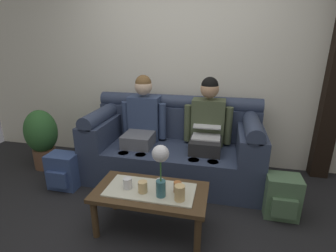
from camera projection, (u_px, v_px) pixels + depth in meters
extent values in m
plane|color=black|center=(146.00, 242.00, 2.13)|extent=(14.00, 14.00, 0.00)
cube|color=silver|center=(182.00, 53.00, 3.23)|extent=(6.00, 0.12, 2.90)
cube|color=#2D3851|center=(172.00, 162.00, 3.08)|extent=(2.02, 0.88, 0.42)
cube|color=#2D3851|center=(178.00, 121.00, 3.25)|extent=(2.02, 0.22, 0.40)
cylinder|color=#2D3851|center=(178.00, 102.00, 3.17)|extent=(2.02, 0.18, 0.18)
cube|color=#2D3851|center=(104.00, 129.00, 3.15)|extent=(0.28, 0.88, 0.28)
cylinder|color=#2D3851|center=(103.00, 115.00, 3.09)|extent=(0.18, 0.88, 0.18)
cube|color=#2D3851|center=(250.00, 141.00, 2.78)|extent=(0.28, 0.88, 0.28)
cylinder|color=#2D3851|center=(252.00, 125.00, 2.72)|extent=(0.18, 0.88, 0.18)
cube|color=#595B66|center=(139.00, 139.00, 3.01)|extent=(0.34, 0.40, 0.15)
cylinder|color=#595B66|center=(124.00, 170.00, 2.88)|extent=(0.12, 0.12, 0.42)
cylinder|color=#595B66|center=(141.00, 172.00, 2.84)|extent=(0.12, 0.12, 0.42)
cube|color=navy|center=(145.00, 118.00, 3.17)|extent=(0.38, 0.22, 0.54)
cylinder|color=navy|center=(126.00, 119.00, 3.19)|extent=(0.09, 0.09, 0.44)
cylinder|color=navy|center=(162.00, 121.00, 3.09)|extent=(0.09, 0.09, 0.44)
sphere|color=beige|center=(143.00, 86.00, 3.03)|extent=(0.21, 0.21, 0.21)
sphere|color=brown|center=(143.00, 83.00, 3.01)|extent=(0.19, 0.19, 0.19)
cube|color=#232326|center=(206.00, 145.00, 2.85)|extent=(0.34, 0.40, 0.15)
cylinder|color=#232326|center=(193.00, 178.00, 2.72)|extent=(0.12, 0.12, 0.42)
cylinder|color=#232326|center=(212.00, 180.00, 2.68)|extent=(0.12, 0.12, 0.42)
cube|color=#475138|center=(208.00, 122.00, 3.01)|extent=(0.38, 0.22, 0.54)
cylinder|color=#475138|center=(188.00, 123.00, 3.03)|extent=(0.09, 0.09, 0.44)
cylinder|color=#475138|center=(228.00, 126.00, 2.93)|extent=(0.09, 0.09, 0.44)
sphere|color=tan|center=(210.00, 89.00, 2.86)|extent=(0.21, 0.21, 0.21)
sphere|color=black|center=(210.00, 85.00, 2.85)|extent=(0.19, 0.19, 0.19)
cube|color=silver|center=(206.00, 137.00, 2.84)|extent=(0.31, 0.22, 0.02)
cube|color=silver|center=(207.00, 124.00, 2.92)|extent=(0.31, 0.21, 0.06)
cube|color=black|center=(207.00, 125.00, 2.92)|extent=(0.27, 0.18, 0.04)
cube|color=#47331E|center=(150.00, 192.00, 2.17)|extent=(0.97, 0.50, 0.04)
cube|color=beige|center=(150.00, 190.00, 2.16)|extent=(0.75, 0.35, 0.01)
cylinder|color=#47331E|center=(95.00, 219.00, 2.14)|extent=(0.06, 0.06, 0.36)
cylinder|color=#47331E|center=(198.00, 235.00, 1.96)|extent=(0.06, 0.06, 0.36)
cylinder|color=#47331E|center=(114.00, 193.00, 2.50)|extent=(0.06, 0.06, 0.36)
cylinder|color=#47331E|center=(202.00, 204.00, 2.32)|extent=(0.06, 0.06, 0.36)
cylinder|color=#336672|center=(161.00, 188.00, 2.04)|extent=(0.08, 0.08, 0.14)
cylinder|color=#3D7538|center=(161.00, 170.00, 1.99)|extent=(0.01, 0.01, 0.19)
sphere|color=silver|center=(161.00, 154.00, 1.94)|extent=(0.13, 0.13, 0.13)
cylinder|color=silver|center=(160.00, 183.00, 2.18)|extent=(0.06, 0.06, 0.08)
cylinder|color=#B26633|center=(178.00, 187.00, 2.10)|extent=(0.07, 0.07, 0.09)
cylinder|color=#DBB77A|center=(143.00, 187.00, 2.10)|extent=(0.08, 0.08, 0.10)
cylinder|color=silver|center=(128.00, 183.00, 2.16)|extent=(0.08, 0.08, 0.09)
cylinder|color=#DBB77A|center=(180.00, 193.00, 1.99)|extent=(0.08, 0.08, 0.13)
cube|color=#4C6B4C|center=(282.00, 196.00, 2.40)|extent=(0.31, 0.23, 0.41)
cube|color=#4C6B4C|center=(284.00, 208.00, 2.29)|extent=(0.22, 0.05, 0.19)
cube|color=#33477A|center=(64.00, 171.00, 2.88)|extent=(0.33, 0.23, 0.41)
cube|color=#33477A|center=(57.00, 180.00, 2.76)|extent=(0.23, 0.05, 0.18)
cylinder|color=brown|center=(45.00, 158.00, 3.36)|extent=(0.28, 0.28, 0.26)
ellipsoid|color=#2D602D|center=(41.00, 131.00, 3.25)|extent=(0.40, 0.40, 0.56)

